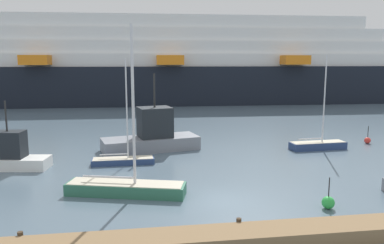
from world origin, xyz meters
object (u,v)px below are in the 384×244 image
sailboat_2 (126,186)px  channel_buoy_1 (328,202)px  fishing_boat_1 (6,156)px  sailboat_1 (318,144)px  fishing_boat_0 (152,136)px  cruise_ship (109,65)px  sailboat_0 (123,159)px  channel_buoy_0 (367,140)px

sailboat_2 → channel_buoy_1: 11.67m
fishing_boat_1 → sailboat_1: bearing=14.3°
fishing_boat_0 → cruise_ship: bearing=86.0°
sailboat_2 → cruise_ship: bearing=109.8°
sailboat_0 → fishing_boat_1: bearing=179.6°
sailboat_2 → fishing_boat_1: bearing=157.3°
sailboat_0 → fishing_boat_1: sailboat_0 is taller
fishing_boat_0 → sailboat_2: bearing=-113.2°
sailboat_2 → sailboat_1: bearing=44.4°
sailboat_0 → sailboat_2: sailboat_2 is taller
fishing_boat_0 → channel_buoy_1: (8.91, -15.33, -0.95)m
sailboat_0 → fishing_boat_0: (2.46, 4.42, 0.93)m
fishing_boat_0 → channel_buoy_1: 17.76m
cruise_ship → channel_buoy_0: bearing=-54.6°
sailboat_0 → fishing_boat_0: size_ratio=0.90×
channel_buoy_0 → channel_buoy_1: channel_buoy_1 is taller
sailboat_0 → sailboat_2: (0.37, -7.03, 0.16)m
sailboat_0 → cruise_ship: (-3.85, 45.23, 6.71)m
fishing_boat_0 → sailboat_0: bearing=-131.9°
sailboat_1 → channel_buoy_0: 6.11m
fishing_boat_1 → cruise_ship: bearing=92.7°
channel_buoy_1 → cruise_ship: cruise_ship is taller
sailboat_2 → fishing_boat_1: (-8.95, 6.97, 0.46)m
sailboat_2 → cruise_ship: 52.84m
sailboat_2 → channel_buoy_0: sailboat_2 is taller
fishing_boat_1 → cruise_ship: cruise_ship is taller
fishing_boat_1 → cruise_ship: 45.93m
sailboat_2 → fishing_boat_0: bearing=94.9°
sailboat_1 → cruise_ship: cruise_ship is taller
sailboat_0 → sailboat_1: (17.41, 2.50, 0.07)m
sailboat_1 → channel_buoy_0: sailboat_1 is taller
sailboat_1 → channel_buoy_1: bearing=-117.8°
fishing_boat_1 → cruise_ship: (4.73, 45.28, 6.09)m
channel_buoy_0 → cruise_ship: cruise_ship is taller
sailboat_1 → cruise_ship: 48.19m
sailboat_1 → fishing_boat_1: size_ratio=1.27×
fishing_boat_1 → channel_buoy_0: fishing_boat_1 is taller
fishing_boat_0 → fishing_boat_1: fishing_boat_0 is taller
sailboat_0 → fishing_boat_0: sailboat_0 is taller
sailboat_2 → channel_buoy_1: sailboat_2 is taller
cruise_ship → channel_buoy_1: bearing=-72.9°
sailboat_0 → channel_buoy_1: bearing=-44.5°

